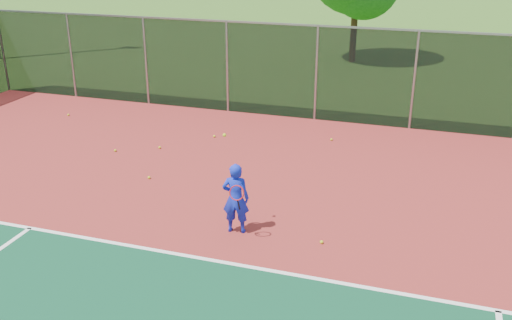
% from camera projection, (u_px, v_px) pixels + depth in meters
% --- Properties ---
extents(fence_back, '(30.00, 0.06, 3.03)m').
position_uv_depth(fence_back, '(414.00, 80.00, 17.12)').
color(fence_back, black).
rests_on(fence_back, court_apron).
extents(tennis_player, '(0.60, 0.63, 2.05)m').
position_uv_depth(tennis_player, '(236.00, 198.00, 11.35)').
color(tennis_player, '#1425C3').
rests_on(tennis_player, court_apron).
extents(practice_ball_0, '(0.07, 0.07, 0.07)m').
position_uv_depth(practice_ball_0, '(322.00, 242.00, 11.15)').
color(practice_ball_0, '#BCC917').
rests_on(practice_ball_0, court_apron).
extents(practice_ball_2, '(0.07, 0.07, 0.07)m').
position_uv_depth(practice_ball_2, '(115.00, 150.00, 15.81)').
color(practice_ball_2, '#BCC917').
rests_on(practice_ball_2, court_apron).
extents(practice_ball_3, '(0.07, 0.07, 0.07)m').
position_uv_depth(practice_ball_3, '(149.00, 177.00, 14.07)').
color(practice_ball_3, '#BCC917').
rests_on(practice_ball_3, court_apron).
extents(practice_ball_5, '(0.07, 0.07, 0.07)m').
position_uv_depth(practice_ball_5, '(160.00, 147.00, 16.02)').
color(practice_ball_5, '#BCC917').
rests_on(practice_ball_5, court_apron).
extents(practice_ball_6, '(0.07, 0.07, 0.07)m').
position_uv_depth(practice_ball_6, '(214.00, 136.00, 16.90)').
color(practice_ball_6, '#BCC917').
rests_on(practice_ball_6, court_apron).
extents(practice_ball_7, '(0.07, 0.07, 0.07)m').
position_uv_depth(practice_ball_7, '(331.00, 139.00, 16.63)').
color(practice_ball_7, '#BCC917').
rests_on(practice_ball_7, court_apron).
extents(practice_ball_8, '(0.07, 0.07, 0.07)m').
position_uv_depth(practice_ball_8, '(68.00, 115.00, 18.86)').
color(practice_ball_8, '#BCC917').
rests_on(practice_ball_8, court_apron).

